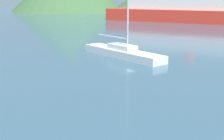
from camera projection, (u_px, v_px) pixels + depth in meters
The scene contains 2 objects.
sailboat_inner at pixel (122, 52), 24.38m from camera, with size 7.53×5.96×7.36m.
ferry_distant at pixel (192, 9), 56.99m from camera, with size 32.92×15.19×7.01m.
Camera 1 is at (3.18, 0.03, 4.67)m, focal length 50.00 mm.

